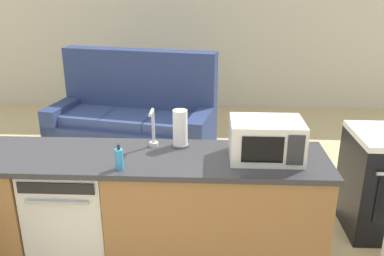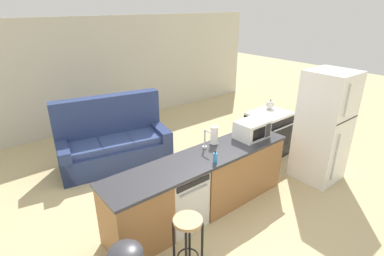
{
  "view_description": "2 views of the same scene",
  "coord_description": "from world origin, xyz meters",
  "px_view_note": "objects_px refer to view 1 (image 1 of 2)",
  "views": [
    {
      "loc": [
        0.77,
        -2.65,
        2.08
      ],
      "look_at": [
        0.61,
        0.65,
        0.88
      ],
      "focal_mm": 38.0,
      "sensor_mm": 36.0,
      "label": 1
    },
    {
      "loc": [
        -2.26,
        -2.75,
        2.86
      ],
      "look_at": [
        0.48,
        0.64,
        1.03
      ],
      "focal_mm": 28.0,
      "sensor_mm": 36.0,
      "label": 2
    }
  ],
  "objects_px": {
    "dishwasher": "(75,212)",
    "couch": "(135,121)",
    "paper_towel_roll": "(180,129)",
    "microwave": "(266,140)",
    "soap_bottle": "(119,159)"
  },
  "relations": [
    {
      "from": "dishwasher",
      "to": "paper_towel_roll",
      "type": "height_order",
      "value": "paper_towel_roll"
    },
    {
      "from": "microwave",
      "to": "paper_towel_roll",
      "type": "height_order",
      "value": "paper_towel_roll"
    },
    {
      "from": "microwave",
      "to": "soap_bottle",
      "type": "height_order",
      "value": "microwave"
    },
    {
      "from": "dishwasher",
      "to": "paper_towel_roll",
      "type": "bearing_deg",
      "value": 14.02
    },
    {
      "from": "couch",
      "to": "soap_bottle",
      "type": "bearing_deg",
      "value": -81.51
    },
    {
      "from": "paper_towel_roll",
      "to": "soap_bottle",
      "type": "distance_m",
      "value": 0.57
    },
    {
      "from": "dishwasher",
      "to": "microwave",
      "type": "distance_m",
      "value": 1.54
    },
    {
      "from": "soap_bottle",
      "to": "couch",
      "type": "xyz_separation_m",
      "value": [
        -0.36,
        2.43,
        -0.58
      ]
    },
    {
      "from": "microwave",
      "to": "couch",
      "type": "xyz_separation_m",
      "value": [
        -1.35,
        2.2,
        -0.65
      ]
    },
    {
      "from": "dishwasher",
      "to": "couch",
      "type": "xyz_separation_m",
      "value": [
        0.06,
        2.2,
        -0.03
      ]
    },
    {
      "from": "microwave",
      "to": "paper_towel_roll",
      "type": "bearing_deg",
      "value": 161.96
    },
    {
      "from": "paper_towel_roll",
      "to": "couch",
      "type": "height_order",
      "value": "couch"
    },
    {
      "from": "dishwasher",
      "to": "microwave",
      "type": "height_order",
      "value": "microwave"
    },
    {
      "from": "dishwasher",
      "to": "couch",
      "type": "bearing_deg",
      "value": 88.39
    },
    {
      "from": "dishwasher",
      "to": "soap_bottle",
      "type": "distance_m",
      "value": 0.73
    }
  ]
}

